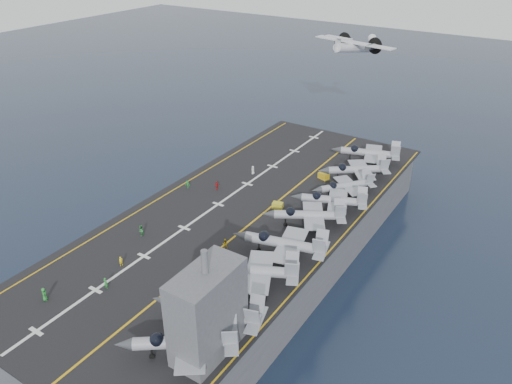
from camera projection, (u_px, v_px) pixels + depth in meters
The scene contains 29 objects.
ground at pixel (245, 259), 97.04m from camera, with size 500.00×500.00×0.00m, color #142135.
hull at pixel (245, 237), 94.67m from camera, with size 36.00×90.00×10.00m, color #56595E.
flight_deck at pixel (244, 214), 92.19m from camera, with size 38.00×92.00×0.40m, color black.
foul_line at pixel (258, 217), 90.66m from camera, with size 0.35×90.00×0.02m, color gold.
landing_centerline at pixel (218, 204), 94.95m from camera, with size 0.50×90.00×0.02m, color silver.
deck_edge_port at pixel (174, 189), 100.19m from camera, with size 0.25×90.00×0.02m, color gold.
deck_edge_stbd at pixel (336, 244), 83.27m from camera, with size 0.25×90.00×0.02m, color gold.
island_superstructure at pixel (207, 303), 59.20m from camera, with size 5.00×10.00×15.00m, color #56595E, non-canonical shape.
fighter_jet_0 at pixel (185, 341), 60.40m from camera, with size 18.05×16.96×5.22m, color #959DA4, non-canonical shape.
fighter_jet_1 at pixel (213, 310), 65.09m from camera, with size 17.87×14.32×5.42m, color #9AA4AC, non-canonical shape.
fighter_jet_2 at pixel (253, 270), 72.65m from camera, with size 18.46×16.09×5.38m, color #9FA7AE, non-canonical shape.
fighter_jet_3 at pixel (285, 243), 78.78m from camera, with size 17.70×13.92×5.43m, color gray, non-canonical shape.
fighter_jet_4 at pixel (309, 214), 86.80m from camera, with size 17.45×15.68×5.05m, color #9FA7B1, non-canonical shape.
fighter_jet_5 at pixel (334, 199), 91.64m from camera, with size 16.56×13.96×4.89m, color #9FA6B0, non-canonical shape.
fighter_jet_6 at pixel (346, 185), 97.09m from camera, with size 14.84×15.39×4.47m, color #A2A9B2, non-canonical shape.
fighter_jet_7 at pixel (358, 169), 102.82m from camera, with size 17.55×16.61×5.08m, color gray, non-canonical shape.
fighter_jet_8 at pixel (370, 152), 110.08m from camera, with size 17.42×14.26×5.22m, color #949AA4, non-canonical shape.
tow_cart_a at pixel (209, 263), 77.54m from camera, with size 2.49×1.89×1.34m, color gold, non-canonical shape.
tow_cart_b at pixel (278, 205), 93.40m from camera, with size 2.20×1.71×1.17m, color gold, non-canonical shape.
tow_cart_c at pixel (324, 176), 104.19m from camera, with size 2.46×1.97×1.29m, color gold, non-canonical shape.
crew_0 at pixel (44, 294), 70.41m from camera, with size 1.45×1.43×2.04m, color #268C33.
crew_1 at pixel (121, 261), 77.66m from camera, with size 0.83×1.07×1.60m, color yellow.
crew_2 at pixel (141, 231), 85.00m from camera, with size 1.09×1.37×1.99m, color green.
crew_3 at pixel (187, 184), 100.43m from camera, with size 1.07×0.82×1.59m, color #1F8C29.
crew_4 at pixel (217, 186), 99.67m from camera, with size 1.34×1.13×1.89m, color red.
crew_5 at pixel (253, 170), 105.90m from camera, with size 0.90×1.22×1.89m, color silver.
crew_6 at pixel (106, 283), 72.74m from camera, with size 1.17×0.83×1.86m, color #268C33.
crew_7 at pixel (225, 244), 81.77m from camera, with size 1.26×1.21×1.76m, color yellow.
transport_plane at pixel (353, 48), 129.31m from camera, with size 25.98×20.27×5.49m, color silver, non-canonical shape.
Camera 1 is at (44.72, -65.36, 57.63)m, focal length 35.00 mm.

